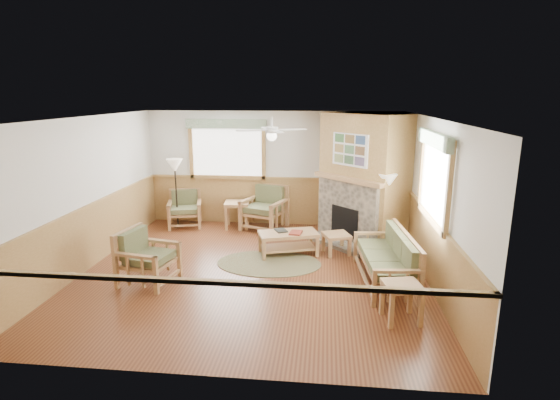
# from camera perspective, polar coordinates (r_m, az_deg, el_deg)

# --- Properties ---
(floor) EXTENTS (6.00, 6.00, 0.01)m
(floor) POSITION_cam_1_polar(r_m,az_deg,el_deg) (7.91, -3.46, -9.29)
(floor) COLOR brown
(floor) RESTS_ON ground
(ceiling) EXTENTS (6.00, 6.00, 0.01)m
(ceiling) POSITION_cam_1_polar(r_m,az_deg,el_deg) (7.30, -3.77, 10.67)
(ceiling) COLOR white
(ceiling) RESTS_ON floor
(wall_back) EXTENTS (6.00, 0.02, 2.70)m
(wall_back) POSITION_cam_1_polar(r_m,az_deg,el_deg) (10.40, -0.87, 4.12)
(wall_back) COLOR silver
(wall_back) RESTS_ON floor
(wall_front) EXTENTS (6.00, 0.02, 2.70)m
(wall_front) POSITION_cam_1_polar(r_m,az_deg,el_deg) (4.69, -9.73, -8.20)
(wall_front) COLOR silver
(wall_front) RESTS_ON floor
(wall_left) EXTENTS (0.02, 6.00, 2.70)m
(wall_left) POSITION_cam_1_polar(r_m,az_deg,el_deg) (8.51, -23.95, 0.76)
(wall_left) COLOR silver
(wall_left) RESTS_ON floor
(wall_right) EXTENTS (0.02, 6.00, 2.70)m
(wall_right) POSITION_cam_1_polar(r_m,az_deg,el_deg) (7.60, 19.31, -0.27)
(wall_right) COLOR silver
(wall_right) RESTS_ON floor
(wainscot) EXTENTS (6.00, 6.00, 1.10)m
(wainscot) POSITION_cam_1_polar(r_m,az_deg,el_deg) (7.71, -3.52, -5.49)
(wainscot) COLOR #A27A42
(wainscot) RESTS_ON floor
(fireplace) EXTENTS (3.11, 3.11, 2.70)m
(fireplace) POSITION_cam_1_polar(r_m,az_deg,el_deg) (9.43, 10.91, 2.87)
(fireplace) COLOR #A27A42
(fireplace) RESTS_ON floor
(window_back) EXTENTS (1.90, 0.16, 1.50)m
(window_back) POSITION_cam_1_polar(r_m,az_deg,el_deg) (10.42, -7.04, 10.57)
(window_back) COLOR white
(window_back) RESTS_ON wall_back
(window_right) EXTENTS (0.16, 1.90, 1.50)m
(window_right) POSITION_cam_1_polar(r_m,az_deg,el_deg) (7.21, 20.10, 8.49)
(window_right) COLOR white
(window_right) RESTS_ON wall_right
(ceiling_fan) EXTENTS (1.59, 1.59, 0.36)m
(ceiling_fan) POSITION_cam_1_polar(r_m,az_deg,el_deg) (7.55, -1.09, 10.49)
(ceiling_fan) COLOR white
(ceiling_fan) RESTS_ON ceiling
(sofa) EXTENTS (1.90, 0.92, 0.85)m
(sofa) POSITION_cam_1_polar(r_m,az_deg,el_deg) (7.52, 13.53, -7.39)
(sofa) COLOR #A67A4D
(sofa) RESTS_ON floor
(armchair_back_left) EXTENTS (0.92, 0.92, 0.84)m
(armchair_back_left) POSITION_cam_1_polar(r_m,az_deg,el_deg) (10.62, -12.34, -1.13)
(armchair_back_left) COLOR #A67A4D
(armchair_back_left) RESTS_ON floor
(armchair_back_right) EXTENTS (1.14, 1.14, 0.99)m
(armchair_back_right) POSITION_cam_1_polar(r_m,az_deg,el_deg) (10.17, -2.10, -1.04)
(armchair_back_right) COLOR #A67A4D
(armchair_back_right) RESTS_ON floor
(armchair_left) EXTENTS (0.94, 0.94, 0.90)m
(armchair_left) POSITION_cam_1_polar(r_m,az_deg,el_deg) (7.62, -16.84, -7.12)
(armchair_left) COLOR #A67A4D
(armchair_left) RESTS_ON floor
(coffee_table) EXTENTS (1.25, 0.89, 0.45)m
(coffee_table) POSITION_cam_1_polar(r_m,az_deg,el_deg) (8.61, 1.07, -5.68)
(coffee_table) COLOR #A67A4D
(coffee_table) RESTS_ON floor
(end_table_chairs) EXTENTS (0.61, 0.60, 0.62)m
(end_table_chairs) POSITION_cam_1_polar(r_m,az_deg,el_deg) (10.32, -5.63, -1.93)
(end_table_chairs) COLOR #A67A4D
(end_table_chairs) RESTS_ON floor
(end_table_sofa) EXTENTS (0.58, 0.56, 0.55)m
(end_table_sofa) POSITION_cam_1_polar(r_m,az_deg,el_deg) (6.43, 15.56, -12.74)
(end_table_sofa) COLOR #A67A4D
(end_table_sofa) RESTS_ON floor
(footstool) EXTENTS (0.61, 0.61, 0.42)m
(footstool) POSITION_cam_1_polar(r_m,az_deg,el_deg) (8.71, 7.35, -5.69)
(footstool) COLOR #A67A4D
(footstool) RESTS_ON floor
(braided_rug) EXTENTS (2.16, 2.16, 0.01)m
(braided_rug) POSITION_cam_1_polar(r_m,az_deg,el_deg) (8.23, -1.46, -8.25)
(braided_rug) COLOR brown
(braided_rug) RESTS_ON floor
(floor_lamp_left) EXTENTS (0.40, 0.40, 1.63)m
(floor_lamp_left) POSITION_cam_1_polar(r_m,az_deg,el_deg) (10.50, -13.39, 0.87)
(floor_lamp_left) COLOR black
(floor_lamp_left) RESTS_ON floor
(floor_lamp_right) EXTENTS (0.37, 0.37, 1.60)m
(floor_lamp_right) POSITION_cam_1_polar(r_m,az_deg,el_deg) (8.79, 13.64, -1.75)
(floor_lamp_right) COLOR black
(floor_lamp_right) RESTS_ON floor
(book_red) EXTENTS (0.26, 0.33, 0.03)m
(book_red) POSITION_cam_1_polar(r_m,az_deg,el_deg) (8.47, 2.06, -4.19)
(book_red) COLOR maroon
(book_red) RESTS_ON coffee_table
(book_dark) EXTENTS (0.30, 0.33, 0.03)m
(book_dark) POSITION_cam_1_polar(r_m,az_deg,el_deg) (8.61, 0.12, -3.91)
(book_dark) COLOR black
(book_dark) RESTS_ON coffee_table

